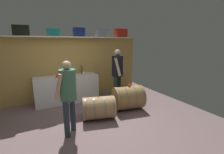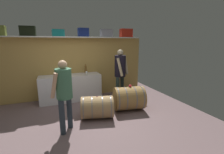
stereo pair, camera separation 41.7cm
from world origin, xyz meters
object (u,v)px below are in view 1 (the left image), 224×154
(work_cabinet, at_px, (67,89))
(toolcase_black, at_px, (21,30))
(wine_barrel_far, at_px, (99,108))
(wine_bottle_amber, at_px, (82,69))
(wine_barrel_near, at_px, (128,98))
(toolcase_teal, at_px, (53,33))
(toolcase_navy, at_px, (79,32))
(toolcase_grey, at_px, (102,33))
(toolcase_red, at_px, (121,33))
(visitor_tasting, at_px, (68,90))
(red_funnel, at_px, (57,75))
(tasting_cup, at_px, (129,85))
(wine_glass, at_px, (84,73))
(winemaker_pouring, at_px, (118,70))

(work_cabinet, bearing_deg, toolcase_black, 169.52)
(toolcase_black, xyz_separation_m, wine_barrel_far, (1.58, -1.75, -1.94))
(wine_bottle_amber, bearing_deg, wine_barrel_near, -58.92)
(toolcase_teal, height_order, toolcase_navy, toolcase_navy)
(toolcase_grey, height_order, toolcase_red, toolcase_red)
(visitor_tasting, bearing_deg, red_funnel, 37.01)
(toolcase_red, bearing_deg, wine_bottle_amber, -175.80)
(toolcase_teal, distance_m, toolcase_grey, 1.60)
(toolcase_black, height_order, wine_barrel_far, toolcase_black)
(toolcase_red, height_order, wine_barrel_far, toolcase_red)
(toolcase_red, bearing_deg, tasting_cup, -109.02)
(tasting_cup, bearing_deg, toolcase_navy, 121.57)
(toolcase_black, height_order, visitor_tasting, toolcase_black)
(wine_glass, bearing_deg, wine_barrel_far, -91.43)
(wine_bottle_amber, distance_m, wine_barrel_near, 1.89)
(work_cabinet, distance_m, visitor_tasting, 1.98)
(toolcase_black, distance_m, visitor_tasting, 2.56)
(winemaker_pouring, bearing_deg, visitor_tasting, -3.06)
(work_cabinet, xyz_separation_m, wine_barrel_far, (0.47, -1.54, -0.14))
(wine_bottle_amber, height_order, tasting_cup, wine_bottle_amber)
(red_funnel, height_order, wine_barrel_near, red_funnel)
(red_funnel, bearing_deg, toolcase_red, 6.21)
(toolcase_navy, distance_m, wine_glass, 1.34)
(wine_bottle_amber, bearing_deg, toolcase_grey, 4.17)
(wine_bottle_amber, relative_size, winemaker_pouring, 0.19)
(toolcase_grey, xyz_separation_m, winemaker_pouring, (0.18, -0.81, -1.18))
(toolcase_grey, distance_m, winemaker_pouring, 1.44)
(toolcase_navy, height_order, visitor_tasting, toolcase_navy)
(wine_glass, bearing_deg, wine_bottle_amber, 82.50)
(toolcase_black, relative_size, visitor_tasting, 0.27)
(toolcase_red, relative_size, winemaker_pouring, 0.25)
(toolcase_black, xyz_separation_m, toolcase_red, (3.21, 0.00, 0.00))
(toolcase_teal, height_order, toolcase_grey, toolcase_grey)
(toolcase_grey, distance_m, work_cabinet, 2.23)
(wine_bottle_amber, bearing_deg, red_funnel, -166.39)
(wine_bottle_amber, bearing_deg, work_cabinet, -164.76)
(toolcase_grey, relative_size, wine_bottle_amber, 1.26)
(toolcase_grey, xyz_separation_m, work_cabinet, (-1.33, -0.21, -1.78))
(work_cabinet, bearing_deg, wine_bottle_amber, 15.24)
(visitor_tasting, bearing_deg, wine_barrel_near, -35.44)
(wine_glass, relative_size, wine_barrel_near, 0.14)
(toolcase_teal, bearing_deg, wine_glass, -32.88)
(toolcase_red, distance_m, wine_glass, 2.09)
(visitor_tasting, bearing_deg, toolcase_red, -10.86)
(toolcase_red, xyz_separation_m, tasting_cup, (-0.61, -1.57, -1.53))
(wine_barrel_far, height_order, visitor_tasting, visitor_tasting)
(tasting_cup, bearing_deg, work_cabinet, 137.49)
(toolcase_grey, bearing_deg, toolcase_black, -176.59)
(wine_barrel_far, bearing_deg, toolcase_navy, 102.48)
(winemaker_pouring, distance_m, visitor_tasting, 2.25)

